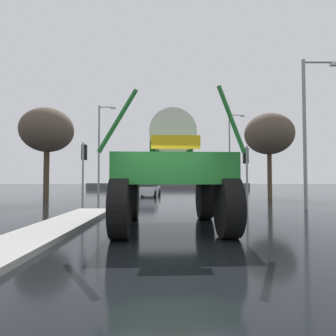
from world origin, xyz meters
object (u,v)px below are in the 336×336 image
traffic_signal_near_left (83,160)px  oversize_sprayer (171,173)px  streetlight_far_left (100,146)px  streetlight_near_right (307,125)px  sedan_ahead (148,188)px  bare_tree_left (47,131)px  traffic_signal_near_right (246,163)px  streetlight_far_right (230,149)px  bare_tree_right (269,134)px

traffic_signal_near_left → oversize_sprayer: bearing=-51.1°
streetlight_far_left → oversize_sprayer: bearing=-69.3°
oversize_sprayer → traffic_signal_near_left: oversize_sprayer is taller
traffic_signal_near_left → streetlight_near_right: bearing=-2.7°
sedan_ahead → bare_tree_left: size_ratio=0.64×
traffic_signal_near_right → streetlight_far_right: streetlight_far_right is taller
sedan_ahead → streetlight_far_right: bearing=-51.6°
bare_tree_left → streetlight_far_right: bearing=36.2°
oversize_sprayer → streetlight_far_left: bearing=18.1°
sedan_ahead → streetlight_far_right: 11.40m
streetlight_far_left → traffic_signal_near_right: bearing=-47.8°
oversize_sprayer → traffic_signal_near_left: size_ratio=1.54×
streetlight_near_right → streetlight_far_left: 19.00m
streetlight_far_right → bare_tree_right: bearing=-74.3°
oversize_sprayer → streetlight_near_right: size_ratio=0.69×
traffic_signal_near_right → streetlight_far_left: streetlight_far_left is taller
sedan_ahead → streetlight_near_right: bearing=-134.2°
sedan_ahead → traffic_signal_near_left: (-2.77, -10.68, 1.90)m
traffic_signal_near_left → streetlight_far_right: bearing=54.2°
oversize_sprayer → streetlight_far_left: 19.48m
streetlight_far_right → oversize_sprayer: bearing=-107.6°
traffic_signal_near_left → streetlight_far_left: size_ratio=0.40×
oversize_sprayer → bare_tree_right: size_ratio=0.74×
traffic_signal_near_right → bare_tree_right: bare_tree_right is taller
streetlight_near_right → bare_tree_right: bearing=80.8°
bare_tree_left → traffic_signal_near_left: bearing=-48.9°
streetlight_near_right → traffic_signal_near_right: bearing=169.6°
streetlight_near_right → bare_tree_left: streetlight_near_right is taller
oversize_sprayer → traffic_signal_near_right: oversize_sprayer is taller
traffic_signal_near_left → streetlight_far_left: 12.53m
traffic_signal_near_right → streetlight_far_right: (2.84, 16.30, 2.50)m
bare_tree_left → sedan_ahead: bearing=41.0°
streetlight_near_right → bare_tree_left: bearing=161.9°
traffic_signal_near_right → streetlight_far_left: size_ratio=0.38×
sedan_ahead → streetlight_near_right: (9.26, -11.25, 3.75)m
traffic_signal_near_left → bare_tree_right: 16.89m
bare_tree_right → sedan_ahead: bearing=173.8°
streetlight_near_right → streetlight_far_right: bearing=91.0°
oversize_sprayer → bare_tree_right: bare_tree_right is taller
streetlight_far_left → bare_tree_right: size_ratio=1.19×
traffic_signal_near_right → streetlight_far_left: 16.55m
traffic_signal_near_right → bare_tree_left: 14.08m
streetlight_far_right → bare_tree_left: bearing=-143.8°
streetlight_near_right → bare_tree_left: (-16.14, 5.28, 0.62)m
bare_tree_left → bare_tree_right: bearing=15.1°
sedan_ahead → streetlight_near_right: 15.05m
oversize_sprayer → streetlight_far_right: (7.02, 22.15, 3.15)m
traffic_signal_near_left → traffic_signal_near_right: size_ratio=1.06×
traffic_signal_near_left → streetlight_far_left: streetlight_far_left is taller
streetlight_far_right → bare_tree_left: streetlight_far_right is taller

